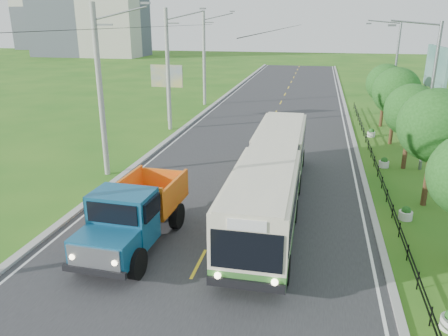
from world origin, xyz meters
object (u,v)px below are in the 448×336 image
(tree_third, at_px, (435,129))
(dump_truck, at_px, (134,211))
(billboard_right, at_px, (435,74))
(pole_far, at_px, (204,58))
(planter_far, at_px, (371,133))
(tree_back, at_px, (386,85))
(streetlight_far, at_px, (394,69))
(streetlight_mid, at_px, (428,92))
(pole_near, at_px, (101,92))
(tree_fourth, at_px, (411,113))
(billboard_left, at_px, (167,80))
(planter_mid, at_px, (384,163))
(bus, at_px, (273,172))
(planter_near, at_px, (406,214))
(tree_fifth, at_px, (397,94))
(pole_mid, at_px, (168,70))

(tree_third, relative_size, dump_truck, 0.90)
(billboard_right, bearing_deg, pole_far, 147.70)
(planter_far, bearing_deg, tree_back, 73.12)
(streetlight_far, bearing_deg, tree_third, -92.27)
(streetlight_mid, relative_size, streetlight_far, 1.00)
(pole_near, bearing_deg, streetlight_mid, 14.81)
(pole_far, relative_size, dump_truck, 1.50)
(tree_third, relative_size, tree_fourth, 1.11)
(streetlight_mid, xyz_separation_m, streetlight_far, (0.00, 14.00, 0.00))
(billboard_left, relative_size, dump_truck, 0.78)
(tree_third, height_order, streetlight_far, streetlight_far)
(tree_third, bearing_deg, streetlight_mid, 82.36)
(tree_third, xyz_separation_m, tree_back, (-0.00, 18.00, -0.33))
(pole_near, height_order, planter_mid, pole_near)
(tree_back, bearing_deg, planter_far, -106.88)
(pole_far, height_order, bus, pole_far)
(pole_near, bearing_deg, billboard_left, 94.72)
(planter_near, relative_size, dump_truck, 0.10)
(tree_fifth, relative_size, planter_mid, 8.66)
(tree_back, bearing_deg, planter_mid, -95.91)
(planter_mid, distance_m, bus, 10.30)
(streetlight_mid, distance_m, planter_far, 9.46)
(streetlight_mid, relative_size, dump_truck, 1.36)
(tree_back, xyz_separation_m, dump_truck, (-12.85, -25.21, -2.09))
(streetlight_far, xyz_separation_m, planter_mid, (-2.04, -14.00, -4.62))
(tree_back, bearing_deg, tree_fourth, -90.00)
(pole_mid, xyz_separation_m, tree_fifth, (18.12, -0.86, -1.24))
(tree_third, distance_m, planter_mid, 7.04)
(planter_near, distance_m, billboard_left, 25.78)
(planter_near, height_order, bus, bus)
(planter_near, distance_m, billboard_right, 15.34)
(tree_third, distance_m, streetlight_mid, 5.98)
(bus, bearing_deg, pole_mid, 124.86)
(tree_fifth, xyz_separation_m, streetlight_far, (0.79, 7.86, 1.05))
(pole_near, distance_m, tree_fourth, 18.89)
(tree_third, height_order, tree_back, tree_third)
(pole_near, height_order, pole_far, same)
(tree_fourth, bearing_deg, pole_near, -164.16)
(tree_fifth, bearing_deg, planter_near, -95.08)
(tree_third, relative_size, streetlight_far, 0.66)
(tree_fourth, distance_m, streetlight_mid, 1.54)
(planter_far, relative_size, dump_truck, 0.10)
(tree_fifth, bearing_deg, tree_back, 90.00)
(tree_fourth, distance_m, billboard_right, 6.59)
(pole_mid, relative_size, planter_mid, 14.93)
(tree_fourth, relative_size, tree_back, 0.98)
(pole_near, distance_m, bus, 11.29)
(bus, bearing_deg, tree_fifth, 61.12)
(planter_near, height_order, planter_mid, same)
(pole_far, bearing_deg, billboard_right, -32.30)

